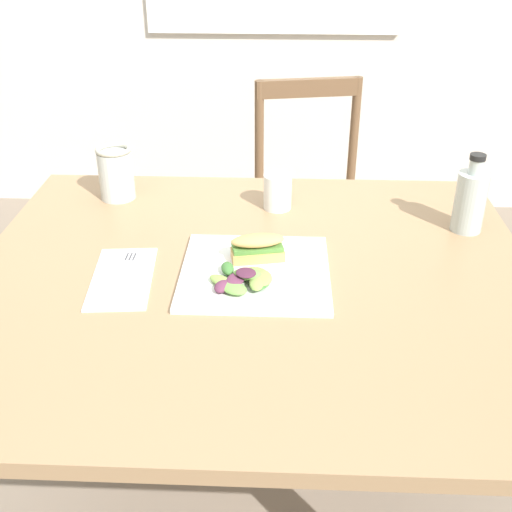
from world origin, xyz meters
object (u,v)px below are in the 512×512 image
object	(u,v)px
sandwich_half_front	(258,247)
mason_jar_iced_tea	(116,175)
plate_lunch	(255,272)
chair_wooden_far	(313,210)
fork_on_napkin	(124,272)
dining_table	(253,323)
bottle_cold_brew	(470,204)
cup_extra_side	(278,192)

from	to	relation	value
sandwich_half_front	mason_jar_iced_tea	bearing A→B (deg)	139.10
plate_lunch	sandwich_half_front	size ratio (longest dim) A/B	2.55
chair_wooden_far	mason_jar_iced_tea	size ratio (longest dim) A/B	6.54
fork_on_napkin	plate_lunch	bearing A→B (deg)	2.33
dining_table	sandwich_half_front	distance (m)	0.17
bottle_cold_brew	mason_jar_iced_tea	size ratio (longest dim) A/B	1.37
plate_lunch	bottle_cold_brew	bearing A→B (deg)	24.93
chair_wooden_far	sandwich_half_front	size ratio (longest dim) A/B	7.46
fork_on_napkin	mason_jar_iced_tea	bearing A→B (deg)	104.75
fork_on_napkin	cup_extra_side	xyz separation A→B (m)	(0.30, 0.33, 0.04)
bottle_cold_brew	cup_extra_side	distance (m)	0.44
fork_on_napkin	mason_jar_iced_tea	xyz separation A→B (m)	(-0.10, 0.37, 0.05)
chair_wooden_far	mason_jar_iced_tea	world-z (taller)	mason_jar_iced_tea
fork_on_napkin	bottle_cold_brew	distance (m)	0.77
mason_jar_iced_tea	cup_extra_side	world-z (taller)	mason_jar_iced_tea
bottle_cold_brew	cup_extra_side	xyz separation A→B (m)	(-0.43, 0.10, -0.02)
plate_lunch	fork_on_napkin	xyz separation A→B (m)	(-0.26, -0.01, 0.00)
dining_table	fork_on_napkin	world-z (taller)	fork_on_napkin
dining_table	cup_extra_side	distance (m)	0.36
chair_wooden_far	plate_lunch	size ratio (longest dim) A/B	2.93
dining_table	chair_wooden_far	distance (m)	0.96
dining_table	fork_on_napkin	xyz separation A→B (m)	(-0.26, -0.01, 0.13)
dining_table	sandwich_half_front	world-z (taller)	sandwich_half_front
sandwich_half_front	mason_jar_iced_tea	xyz separation A→B (m)	(-0.37, 0.32, 0.02)
chair_wooden_far	dining_table	bearing A→B (deg)	-100.14
chair_wooden_far	cup_extra_side	size ratio (longest dim) A/B	10.08
plate_lunch	dining_table	bearing A→B (deg)	-166.91
cup_extra_side	chair_wooden_far	bearing A→B (deg)	78.81
mason_jar_iced_tea	cup_extra_side	size ratio (longest dim) A/B	1.54
bottle_cold_brew	dining_table	bearing A→B (deg)	-155.19
chair_wooden_far	cup_extra_side	distance (m)	0.71
dining_table	sandwich_half_front	bearing A→B (deg)	79.88
dining_table	cup_extra_side	size ratio (longest dim) A/B	13.38
plate_lunch	cup_extra_side	bearing A→B (deg)	82.80
chair_wooden_far	fork_on_napkin	bearing A→B (deg)	-114.35
sandwich_half_front	cup_extra_side	xyz separation A→B (m)	(0.04, 0.27, 0.00)
fork_on_napkin	dining_table	bearing A→B (deg)	2.11
fork_on_napkin	chair_wooden_far	bearing A→B (deg)	65.65
chair_wooden_far	cup_extra_side	world-z (taller)	chair_wooden_far
chair_wooden_far	cup_extra_side	bearing A→B (deg)	-101.19
chair_wooden_far	plate_lunch	world-z (taller)	chair_wooden_far
chair_wooden_far	sandwich_half_front	bearing A→B (deg)	-100.14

